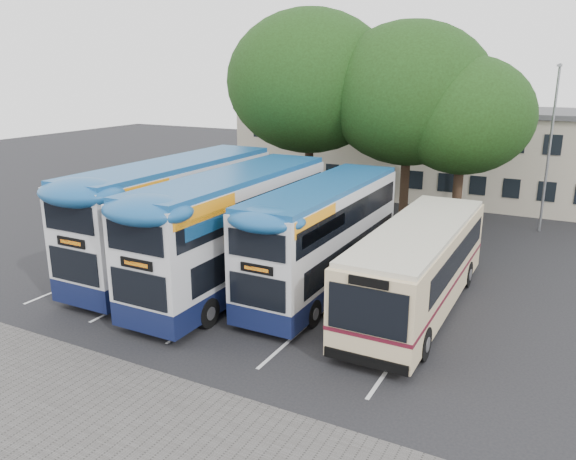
% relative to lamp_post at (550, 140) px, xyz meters
% --- Properties ---
extents(ground, '(120.00, 120.00, 0.00)m').
position_rel_lamp_post_xyz_m(ground, '(-6.00, -19.97, -5.08)').
color(ground, black).
rests_on(ground, ground).
extents(paving_strip, '(40.00, 6.00, 0.01)m').
position_rel_lamp_post_xyz_m(paving_strip, '(-8.00, -24.97, -5.08)').
color(paving_strip, '#595654').
rests_on(paving_strip, ground).
extents(bay_lines, '(14.12, 11.00, 0.01)m').
position_rel_lamp_post_xyz_m(bay_lines, '(-9.75, -14.97, -5.08)').
color(bay_lines, silver).
rests_on(bay_lines, ground).
extents(depot_building, '(32.40, 8.40, 6.20)m').
position_rel_lamp_post_xyz_m(depot_building, '(-6.00, 7.02, -1.93)').
color(depot_building, beige).
rests_on(depot_building, ground).
extents(lamp_post, '(0.25, 1.05, 9.06)m').
position_rel_lamp_post_xyz_m(lamp_post, '(0.00, 0.00, 0.00)').
color(lamp_post, gray).
rests_on(lamp_post, ground).
extents(tree_left, '(9.52, 9.52, 12.13)m').
position_rel_lamp_post_xyz_m(tree_left, '(-12.73, -3.51, 2.99)').
color(tree_left, black).
rests_on(tree_left, ground).
extents(tree_mid, '(9.00, 9.00, 11.31)m').
position_rel_lamp_post_xyz_m(tree_mid, '(-7.02, -2.97, 2.39)').
color(tree_mid, black).
rests_on(tree_mid, ground).
extents(tree_right, '(7.11, 7.11, 9.51)m').
position_rel_lamp_post_xyz_m(tree_right, '(-4.03, -3.34, 1.38)').
color(tree_right, black).
rests_on(tree_right, ground).
extents(bus_dd_left, '(2.86, 11.77, 4.91)m').
position_rel_lamp_post_xyz_m(bus_dd_left, '(-14.01, -14.32, -2.38)').
color(bus_dd_left, '#10183E').
rests_on(bus_dd_left, ground).
extents(bus_dd_mid, '(2.77, 11.44, 4.77)m').
position_rel_lamp_post_xyz_m(bus_dd_mid, '(-10.52, -14.99, -2.46)').
color(bus_dd_mid, '#10183E').
rests_on(bus_dd_mid, ground).
extents(bus_dd_right, '(2.56, 10.54, 4.39)m').
position_rel_lamp_post_xyz_m(bus_dd_right, '(-7.20, -13.53, -2.66)').
color(bus_dd_right, '#10183E').
rests_on(bus_dd_right, ground).
extents(bus_single, '(2.79, 10.95, 3.27)m').
position_rel_lamp_post_xyz_m(bus_single, '(-3.25, -13.75, -3.23)').
color(bus_single, beige).
rests_on(bus_single, ground).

